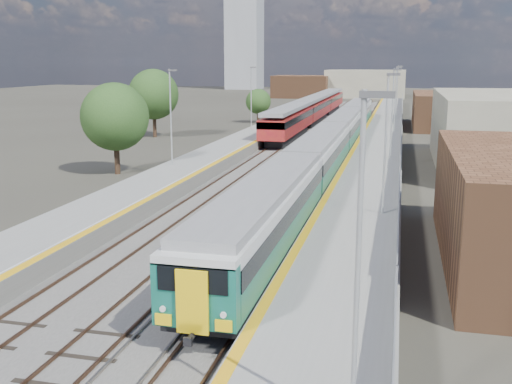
% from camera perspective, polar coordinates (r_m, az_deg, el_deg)
% --- Properties ---
extents(ground, '(320.00, 320.00, 0.00)m').
position_cam_1_polar(ground, '(61.24, 6.57, 3.71)').
color(ground, '#47443A').
rests_on(ground, ground).
extents(ballast_bed, '(10.50, 155.00, 0.06)m').
position_cam_1_polar(ballast_bed, '(63.99, 4.85, 4.15)').
color(ballast_bed, '#565451').
rests_on(ballast_bed, ground).
extents(tracks, '(8.96, 160.00, 0.17)m').
position_cam_1_polar(tracks, '(65.53, 5.59, 4.39)').
color(tracks, '#4C3323').
rests_on(tracks, ground).
extents(platform_right, '(4.70, 155.00, 8.52)m').
position_cam_1_polar(platform_right, '(63.22, 11.63, 4.30)').
color(platform_right, slate).
rests_on(platform_right, ground).
extents(platform_left, '(4.30, 155.00, 8.52)m').
position_cam_1_polar(platform_left, '(65.28, -1.07, 4.78)').
color(platform_left, slate).
rests_on(platform_left, ground).
extents(buildings, '(72.00, 185.50, 40.00)m').
position_cam_1_polar(buildings, '(150.89, 3.96, 12.89)').
color(buildings, brown).
rests_on(buildings, ground).
extents(green_train, '(2.78, 77.57, 3.07)m').
position_cam_1_polar(green_train, '(55.52, 7.48, 5.06)').
color(green_train, black).
rests_on(green_train, ground).
extents(red_train, '(2.99, 60.64, 3.78)m').
position_cam_1_polar(red_train, '(90.88, 5.47, 7.94)').
color(red_train, black).
rests_on(red_train, ground).
extents(tree_a, '(5.50, 5.50, 7.46)m').
position_cam_1_polar(tree_a, '(50.05, -13.28, 6.98)').
color(tree_a, '#382619').
rests_on(tree_a, ground).
extents(tree_b, '(6.08, 6.08, 8.24)m').
position_cam_1_polar(tree_b, '(74.49, -9.74, 9.15)').
color(tree_b, '#382619').
rests_on(tree_b, ground).
extents(tree_c, '(3.77, 3.77, 5.11)m').
position_cam_1_polar(tree_c, '(90.96, 0.22, 8.61)').
color(tree_c, '#382619').
rests_on(tree_c, ground).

